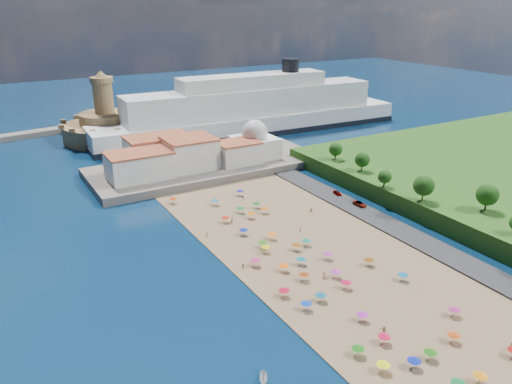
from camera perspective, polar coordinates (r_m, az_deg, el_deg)
ground at (r=132.23m, az=3.96°, el=-6.93°), size 700.00×700.00×0.00m
terrace at (r=195.21m, az=-5.55°, el=2.92°), size 90.00×36.00×3.00m
jetty at (r=219.88m, az=-14.64°, el=4.33°), size 18.00×70.00×2.40m
waterfront_buildings at (r=189.14m, az=-9.29°, el=4.17°), size 57.00×29.00×11.00m
domed_building at (r=200.08m, az=-0.15°, el=5.71°), size 16.00×16.00×15.00m
fortress at (r=246.71m, az=-16.73°, el=7.23°), size 40.00×40.00×32.40m
cruise_ship at (r=249.70m, az=-0.36°, el=9.14°), size 161.12×30.72×35.03m
beach_parasols at (r=120.97m, az=6.96°, el=-8.74°), size 31.58×113.10×2.20m
beachgoers at (r=132.43m, az=3.93°, el=-6.33°), size 36.62×91.99×1.90m
parked_cars at (r=154.65m, az=14.56°, el=-2.72°), size 2.35×70.61×1.36m
hillside_trees at (r=153.69m, az=21.03°, el=-0.05°), size 17.36×107.22×7.99m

